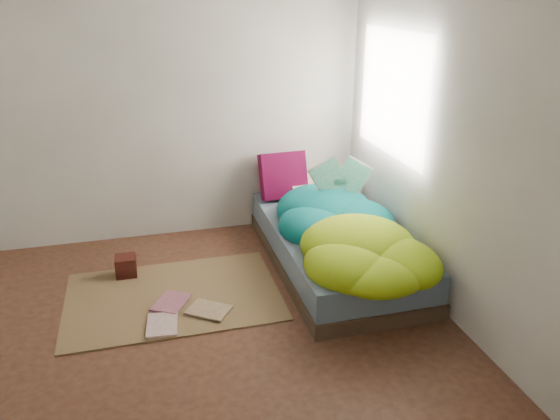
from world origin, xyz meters
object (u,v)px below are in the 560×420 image
object	(u,v)px
bed	(335,247)
floor_book_a	(147,326)
wooden_box	(126,266)
open_book	(341,165)
pillow_magenta	(283,175)
floor_book_b	(158,301)

from	to	relation	value
bed	floor_book_a	xyz separation A→B (m)	(-1.58, -0.56, -0.15)
wooden_box	floor_book_a	distance (m)	0.83
open_book	pillow_magenta	bearing A→B (deg)	128.53
open_book	wooden_box	size ratio (longest dim) A/B	2.64
pillow_magenta	open_book	distance (m)	0.74
bed	floor_book_a	size ratio (longest dim) A/B	6.93
open_book	floor_book_a	xyz separation A→B (m)	(-1.70, -0.78, -0.79)
open_book	floor_book_a	size ratio (longest dim) A/B	1.51
floor_book_a	floor_book_b	xyz separation A→B (m)	(0.09, 0.32, 0.00)
floor_book_a	wooden_box	bearing A→B (deg)	104.82
floor_book_b	wooden_box	bearing A→B (deg)	144.40
pillow_magenta	bed	bearing A→B (deg)	-77.71
wooden_box	floor_book_b	world-z (taller)	wooden_box
pillow_magenta	open_book	bearing A→B (deg)	-63.22
wooden_box	floor_book_b	bearing A→B (deg)	-66.10
floor_book_a	floor_book_b	bearing A→B (deg)	79.56
pillow_magenta	open_book	world-z (taller)	open_book
open_book	bed	bearing A→B (deg)	-108.88
pillow_magenta	floor_book_a	distance (m)	2.01
bed	pillow_magenta	distance (m)	0.94
open_book	floor_book_b	xyz separation A→B (m)	(-1.61, -0.46, -0.79)
pillow_magenta	floor_book_a	bearing A→B (deg)	-137.57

